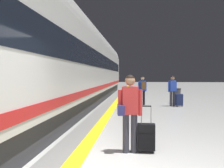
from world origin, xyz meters
The scene contains 10 objects.
safety_line_strip centered at (-0.79, 10.00, 0.00)m, with size 0.36×80.00×0.01m, color yellow.
tactile_edge_band centered at (-1.16, 10.00, 0.00)m, with size 0.72×80.00×0.01m, color slate.
high_speed_train centered at (-2.99, 9.25, 2.50)m, with size 2.94×33.25×4.97m.
traveller_foreground centered at (0.26, 1.42, 0.98)m, with size 0.54×0.33×1.69m.
rolling_suitcase_foreground centered at (0.62, 1.46, 0.34)m, with size 0.38×0.24×1.02m.
passenger_near centered at (2.40, 9.73, 0.96)m, with size 0.49×0.30×1.65m.
suitcase_near centered at (2.72, 9.55, 0.36)m, with size 0.43×0.35×0.68m.
passenger_mid centered at (0.79, 10.12, 0.97)m, with size 0.48×0.39×1.63m.
duffel_bag_mid centered at (0.47, 9.87, 0.15)m, with size 0.44×0.26×0.36m.
waste_bin centered at (2.85, 10.98, 0.46)m, with size 0.46×0.46×0.91m.
Camera 1 is at (0.38, -3.88, 1.67)m, focal length 39.49 mm.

